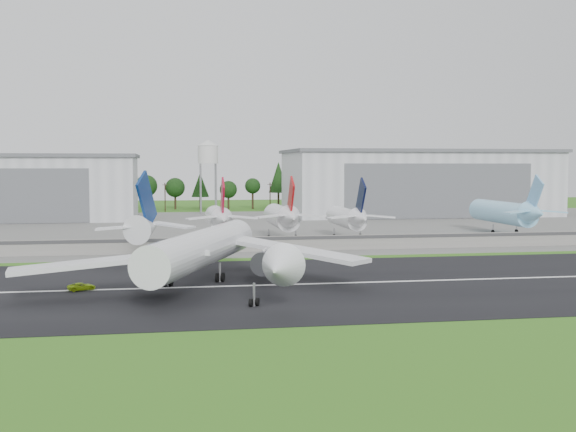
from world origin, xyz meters
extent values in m
plane|color=#2C6918|center=(0.00, 0.00, 0.00)|extent=(600.00, 600.00, 0.00)
cube|color=black|center=(0.00, 10.00, 0.05)|extent=(320.00, 60.00, 0.10)
cube|color=white|center=(0.00, 10.00, 0.11)|extent=(220.00, 1.00, 0.02)
cube|color=slate|center=(0.00, 120.00, 0.05)|extent=(320.00, 150.00, 0.10)
cube|color=gray|center=(0.00, 55.00, 1.75)|extent=(240.00, 0.50, 3.50)
cube|color=#38383A|center=(0.00, 54.70, 3.00)|extent=(240.00, 0.12, 0.70)
cube|color=silver|center=(75.00, 165.00, 12.00)|extent=(100.00, 45.00, 24.00)
cube|color=#595B60|center=(75.00, 165.00, 24.60)|extent=(102.00, 47.00, 1.20)
cube|color=#595B60|center=(75.00, 142.35, 10.08)|extent=(70.00, 0.30, 19.68)
cylinder|color=#99999E|center=(-8.00, 182.00, 10.00)|extent=(0.50, 0.50, 20.00)
cylinder|color=#99999E|center=(-2.00, 188.00, 10.00)|extent=(0.50, 0.50, 20.00)
cylinder|color=silver|center=(-5.00, 185.00, 23.50)|extent=(8.00, 8.00, 7.00)
cone|color=silver|center=(-5.00, 185.00, 28.20)|extent=(8.40, 8.40, 2.40)
cylinder|color=white|center=(-16.24, 10.00, 6.20)|extent=(20.64, 43.30, 5.80)
cone|color=white|center=(-7.60, -13.46, 6.20)|extent=(7.52, 7.63, 5.80)
cone|color=white|center=(-25.39, 34.87, 7.40)|extent=(8.28, 10.35, 5.51)
cube|color=navy|center=(-25.22, 34.40, 12.70)|extent=(3.76, 9.13, 11.13)
cube|color=white|center=(-1.47, 13.30, 5.40)|extent=(22.75, 24.53, 2.65)
cylinder|color=#333338|center=(-6.11, 10.00, 3.80)|extent=(5.47, 6.47, 3.80)
cube|color=white|center=(-20.53, 36.13, 7.80)|extent=(9.05, 8.08, 0.98)
cube|color=white|center=(-29.62, 2.94, 5.40)|extent=(28.47, 9.24, 2.65)
cylinder|color=#333338|center=(-23.94, 3.43, 3.80)|extent=(5.47, 6.47, 3.80)
cube|color=white|center=(-29.91, 32.67, 7.80)|extent=(9.12, 3.54, 0.98)
cube|color=#99999E|center=(-14.86, 6.25, 1.70)|extent=(19.75, 31.61, 3.20)
cylinder|color=black|center=(-21.50, 11.26, 0.85)|extent=(0.89, 1.55, 1.50)
imported|color=#ADD819|center=(-34.52, 9.99, 0.68)|extent=(4.63, 3.49, 1.17)
cylinder|color=silver|center=(-8.63, 80.00, 5.72)|extent=(5.43, 24.00, 5.43)
cone|color=silver|center=(-8.63, 64.50, 6.72)|extent=(5.16, 7.00, 5.16)
cube|color=#A20C28|center=(-8.63, 65.00, 11.52)|extent=(0.45, 8.59, 10.02)
cylinder|color=#99999E|center=(-12.13, 78.00, 1.50)|extent=(0.32, 0.32, 3.00)
cylinder|color=#99999E|center=(-5.13, 78.00, 1.50)|extent=(0.32, 0.32, 3.00)
cylinder|color=black|center=(-12.13, 78.00, 0.80)|extent=(0.40, 1.40, 1.40)
cylinder|color=white|center=(7.56, 80.00, 5.90)|extent=(5.81, 24.00, 5.81)
cone|color=white|center=(7.56, 64.50, 6.90)|extent=(5.52, 7.00, 5.52)
cube|color=#A50C10|center=(7.56, 65.00, 11.70)|extent=(0.45, 8.59, 10.02)
cylinder|color=#99999E|center=(4.06, 78.00, 1.50)|extent=(0.32, 0.32, 3.00)
cylinder|color=#99999E|center=(11.06, 78.00, 1.50)|extent=(0.32, 0.32, 3.00)
cylinder|color=black|center=(4.06, 78.00, 0.80)|extent=(0.40, 1.40, 1.40)
cylinder|color=white|center=(24.65, 80.00, 5.52)|extent=(5.05, 24.00, 5.05)
cone|color=white|center=(24.65, 64.50, 6.52)|extent=(4.79, 7.00, 4.79)
cube|color=black|center=(24.65, 65.00, 11.32)|extent=(0.45, 8.59, 10.02)
cylinder|color=#99999E|center=(21.15, 78.00, 1.50)|extent=(0.32, 0.32, 3.00)
cylinder|color=#99999E|center=(28.15, 78.00, 1.50)|extent=(0.32, 0.32, 3.00)
cylinder|color=black|center=(21.15, 78.00, 0.80)|extent=(0.40, 1.40, 1.40)
cylinder|color=#93D8FF|center=(70.81, 85.00, 6.11)|extent=(6.22, 30.00, 6.22)
cone|color=#93D8FF|center=(70.81, 66.50, 7.11)|extent=(5.91, 7.00, 5.91)
cube|color=#71B1E7|center=(70.81, 67.00, 11.91)|extent=(0.45, 8.59, 10.02)
cylinder|color=#99999E|center=(67.31, 83.00, 1.50)|extent=(0.32, 0.32, 3.00)
cylinder|color=#99999E|center=(74.31, 83.00, 1.50)|extent=(0.32, 0.32, 3.00)
cylinder|color=black|center=(67.31, 83.00, 0.80)|extent=(0.40, 1.40, 1.40)
camera|label=1|loc=(-21.64, -102.91, 19.14)|focal=45.00mm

